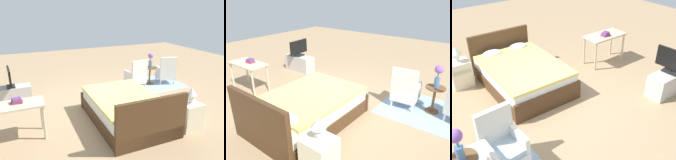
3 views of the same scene
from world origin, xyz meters
The scene contains 10 objects.
ground_plane centered at (0.00, 0.00, 0.00)m, with size 16.00×16.00×0.00m, color #A38460.
bed centered at (-0.08, 1.12, 0.30)m, with size 1.49×2.20×0.96m.
armchair_by_window_right centered at (-1.36, -0.69, 0.38)m, with size 0.57×0.57×0.92m.
flower_vase centered at (-1.94, -0.81, 0.87)m, with size 0.17×0.17×0.48m.
nightstand centered at (-1.14, 1.91, 0.29)m, with size 0.44×0.41×0.58m.
table_lamp centered at (-1.14, 1.91, 0.80)m, with size 0.22×0.22×0.33m.
tv_stand centered at (2.26, -0.95, 0.24)m, with size 0.96×0.40×0.48m.
tv_flatscreen centered at (2.26, -0.95, 0.74)m, with size 0.22×0.72×0.50m.
vanity_desk centered at (2.16, 0.89, 0.63)m, with size 1.04×0.52×0.74m.
book_stack centered at (2.12, 0.83, 0.78)m, with size 0.22×0.17×0.10m.
Camera 3 is at (-2.28, -3.41, 3.13)m, focal length 42.00 mm.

